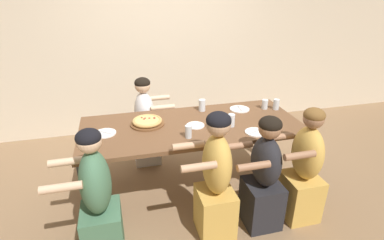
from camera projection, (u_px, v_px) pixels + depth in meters
The scene contains 20 objects.
ground_plane at pixel (192, 186), 3.43m from camera, with size 18.00×18.00×0.00m, color #896B4C.
restaurant_back_panel at pixel (162, 24), 4.31m from camera, with size 10.00×0.06×3.20m, color beige.
dining_table at pixel (192, 131), 3.14m from camera, with size 2.27×0.97×0.79m.
pizza_board_main at pixel (147, 122), 3.10m from camera, with size 0.35×0.35×0.06m.
empty_plate_a at pixel (240, 109), 3.48m from camera, with size 0.23×0.23×0.02m.
empty_plate_b at pixel (105, 133), 2.91m from camera, with size 0.21×0.21×0.02m.
empty_plate_c at pixel (255, 132), 2.93m from camera, with size 0.20×0.20×0.02m.
empty_plate_d at pixel (195, 125), 3.07m from camera, with size 0.19×0.19×0.02m.
drinking_glass_a at pixel (265, 105), 3.48m from camera, with size 0.07×0.07×0.11m.
drinking_glass_b at pixel (202, 106), 3.42m from camera, with size 0.08×0.08×0.13m.
drinking_glass_c at pixel (217, 128), 2.90m from camera, with size 0.07×0.07×0.12m.
drinking_glass_d at pixel (231, 121), 3.05m from camera, with size 0.07×0.07×0.13m.
drinking_glass_e at pixel (188, 132), 2.82m from camera, with size 0.06×0.06×0.12m.
drinking_glass_f at pixel (276, 104), 3.47m from camera, with size 0.07×0.07×0.12m.
drinking_glass_g at pixel (214, 124), 2.99m from camera, with size 0.07×0.07×0.11m.
diner_near_right at pixel (304, 171), 2.80m from camera, with size 0.51×0.40×1.15m.
diner_far_midleft at pixel (146, 125), 3.75m from camera, with size 0.51×0.40×1.12m.
diner_near_left at pixel (98, 202), 2.38m from camera, with size 0.51×0.40×1.18m.
diner_near_midright at pixel (264, 178), 2.71m from camera, with size 0.51×0.40×1.12m.
diner_near_center at pixel (216, 181), 2.59m from camera, with size 0.51×0.40×1.21m.
Camera 1 is at (-0.69, -2.73, 2.11)m, focal length 28.00 mm.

